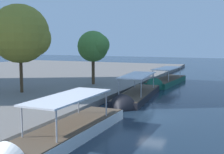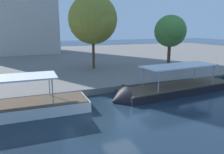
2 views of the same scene
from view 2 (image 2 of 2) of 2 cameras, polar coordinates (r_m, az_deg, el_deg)
The scene contains 5 objects.
ground_plane at distance 16.87m, azimuth 2.40°, elevation -11.13°, with size 220.00×220.00×0.00m, color #192838.
dock_promenade at distance 49.16m, azimuth -14.43°, elevation 4.72°, with size 120.00×55.00×0.67m, color slate.
tour_boat_2 at distance 23.80m, azimuth 14.75°, elevation -3.61°, with size 14.93×4.29×4.32m.
tree_0 at distance 33.47m, azimuth -4.76°, elevation 14.82°, with size 7.35×7.45×11.10m.
tree_1 at distance 33.50m, azimuth 15.25°, elevation 11.53°, with size 4.66×5.06×8.07m.
Camera 2 is at (-6.44, -14.03, 6.81)m, focal length 34.80 mm.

